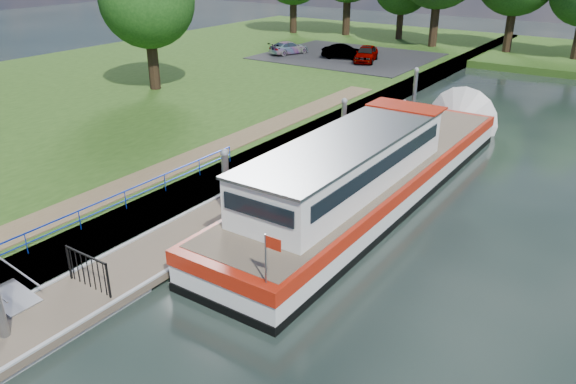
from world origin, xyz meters
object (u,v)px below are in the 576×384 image
Objects in this scene: car_a at (366,54)px; car_b at (343,52)px; barge at (380,169)px; pontoon at (293,180)px; car_c at (289,48)px.

car_a is 2.26m from car_b.
car_b is at bearing 122.60° from barge.
car_a is at bearing -109.19° from car_b.
pontoon is 27.81m from car_c.
car_c is (-5.09, -0.75, -0.04)m from car_b.
car_a reaches higher than car_b.
pontoon is at bearing -160.96° from barge.
car_b is at bearing 160.08° from car_a.
car_a is 1.10× the size of car_b.
car_a is at bearing 109.78° from pontoon.
barge is at bearing 149.31° from car_c.
car_a is 7.38m from car_c.
car_a is at bearing 118.43° from barge.
car_c is (-19.39, 21.61, 0.30)m from barge.
barge reaches higher than car_a.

